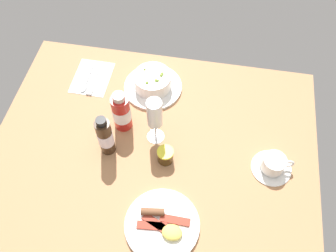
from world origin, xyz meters
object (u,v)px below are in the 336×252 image
sauce_bottle_red (121,112)px  cutlery_setting (92,78)px  breakfast_plate (162,225)px  porridge_bowl (153,82)px  jam_jar (165,155)px  coffee_cup (273,165)px  wine_glass (154,115)px  sauce_bottle_brown (105,137)px

sauce_bottle_red → cutlery_setting: bearing=-47.1°
cutlery_setting → breakfast_plate: breakfast_plate is taller
porridge_bowl → jam_jar: (-9.93, 29.22, -0.59)cm
jam_jar → breakfast_plate: (-3.04, 22.13, -1.82)cm
porridge_bowl → breakfast_plate: 53.02cm
coffee_cup → breakfast_plate: coffee_cup is taller
wine_glass → sauce_bottle_red: (11.77, -3.00, -5.44)cm
porridge_bowl → cutlery_setting: porridge_bowl is taller
cutlery_setting → breakfast_plate: (-37.26, 51.91, 0.71)cm
porridge_bowl → breakfast_plate: (-12.97, 51.35, -2.41)cm
porridge_bowl → coffee_cup: bearing=149.3°
cutlery_setting → jam_jar: size_ratio=3.20×
breakfast_plate → jam_jar: bearing=-82.2°
coffee_cup → breakfast_plate: (31.72, 24.81, -1.72)cm
cutlery_setting → wine_glass: wine_glass is taller
porridge_bowl → jam_jar: size_ratio=3.96×
sauce_bottle_brown → sauce_bottle_red: (-2.70, -10.48, -0.39)cm
jam_jar → sauce_bottle_brown: 20.35cm
wine_glass → breakfast_plate: 33.66cm
coffee_cup → wine_glass: wine_glass is taller
wine_glass → jam_jar: wine_glass is taller
wine_glass → sauce_bottle_brown: (14.47, 7.48, -5.06)cm
cutlery_setting → wine_glass: bearing=143.4°
wine_glass → sauce_bottle_brown: bearing=27.4°
wine_glass → sauce_bottle_brown: size_ratio=1.11×
wine_glass → sauce_bottle_red: wine_glass is taller
cutlery_setting → sauce_bottle_red: sauce_bottle_red is taller
wine_glass → sauce_bottle_brown: 17.06cm
coffee_cup → jam_jar: (34.76, 2.68, 0.09)cm
wine_glass → sauce_bottle_red: bearing=-14.3°
coffee_cup → porridge_bowl: bearing=-30.7°
sauce_bottle_red → breakfast_plate: 39.41cm
sauce_bottle_brown → breakfast_plate: 32.94cm
jam_jar → cutlery_setting: bearing=-41.0°
sauce_bottle_brown → sauce_bottle_red: size_ratio=1.05×
breakfast_plate → sauce_bottle_brown: bearing=-45.2°
cutlery_setting → sauce_bottle_red: bearing=132.9°
cutlery_setting → coffee_cup: bearing=158.5°
jam_jar → coffee_cup: bearing=-175.6°
wine_glass → jam_jar: bearing=122.4°
coffee_cup → sauce_bottle_brown: 54.70cm
cutlery_setting → sauce_bottle_brown: (-14.58, 29.09, 7.78)cm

